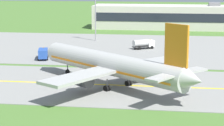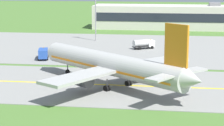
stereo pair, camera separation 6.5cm
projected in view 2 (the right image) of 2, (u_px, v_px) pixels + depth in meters
ground_plane at (83, 84)px, 80.37m from camera, size 500.00×500.00×0.00m
taxiway_strip at (83, 84)px, 80.36m from camera, size 240.00×28.00×0.10m
apron_pad at (150, 48)px, 119.74m from camera, size 140.00×52.00×0.10m
taxiway_centreline at (83, 84)px, 80.35m from camera, size 220.00×0.60×0.01m
airplane_lead at (112, 65)px, 77.58m from camera, size 32.96×29.50×12.70m
service_truck_fuel at (144, 44)px, 118.01m from camera, size 6.16×4.95×2.65m
service_truck_catering at (43, 53)px, 103.79m from camera, size 3.51×6.32×2.60m
terminal_building at (179, 17)px, 161.77m from camera, size 63.85×13.77×9.89m
apron_light_mast at (96, 10)px, 131.06m from camera, size 2.40×0.50×14.70m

